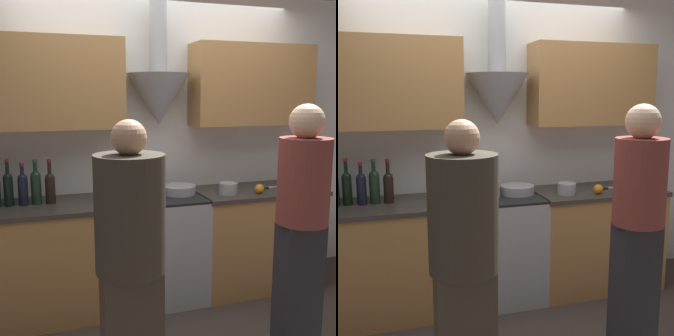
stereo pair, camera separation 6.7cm
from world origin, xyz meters
TOP-DOWN VIEW (x-y plane):
  - ground_plane at (0.00, 0.00)m, footprint 12.00×12.00m
  - wall_back at (-0.06, 0.60)m, footprint 8.40×0.52m
  - counter_left at (-1.04, 0.34)m, footprint 1.49×0.62m
  - counter_right at (0.86, 0.34)m, footprint 1.13×0.62m
  - stove_range at (0.00, 0.34)m, footprint 0.62×0.60m
  - wine_bottle_5 at (-1.21, 0.40)m, footprint 0.07×0.07m
  - wine_bottle_6 at (-1.10, 0.38)m, footprint 0.07×0.07m
  - wine_bottle_7 at (-1.01, 0.39)m, footprint 0.08×0.08m
  - wine_bottle_8 at (-0.90, 0.38)m, footprint 0.08×0.08m
  - stock_pot at (-0.14, 0.33)m, footprint 0.22×0.22m
  - mixing_bowl at (0.14, 0.37)m, footprint 0.28×0.28m
  - orange_fruit at (0.79, 0.17)m, footprint 0.08×0.08m
  - saucepan at (0.53, 0.24)m, footprint 0.15×0.15m
  - chefs_knife at (1.00, 0.33)m, footprint 0.23×0.08m
  - person_foreground_left at (-0.56, -0.87)m, footprint 0.37×0.37m
  - person_foreground_right at (0.54, -0.77)m, footprint 0.32×0.32m

SIDE VIEW (x-z plane):
  - ground_plane at x=0.00m, z-range 0.00..0.00m
  - counter_left at x=-1.04m, z-range 0.00..0.89m
  - counter_right at x=0.86m, z-range 0.00..0.89m
  - stove_range at x=0.00m, z-range 0.00..0.89m
  - person_foreground_left at x=-0.56m, z-range 0.07..1.67m
  - chefs_knife at x=1.00m, z-range 0.89..0.90m
  - mixing_bowl at x=0.14m, z-range 0.89..0.96m
  - person_foreground_right at x=0.54m, z-range 0.10..1.76m
  - orange_fruit at x=0.79m, z-range 0.89..0.97m
  - saucepan at x=0.53m, z-range 0.89..0.99m
  - stock_pot at x=-0.14m, z-range 0.89..1.03m
  - wine_bottle_8 at x=-0.90m, z-range 0.85..1.20m
  - wine_bottle_6 at x=-1.10m, z-range 0.86..1.19m
  - wine_bottle_5 at x=-1.21m, z-range 0.86..1.21m
  - wine_bottle_7 at x=-1.01m, z-range 0.86..1.21m
  - wall_back at x=-0.06m, z-range 0.17..2.77m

